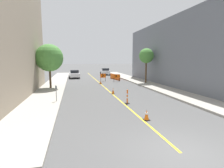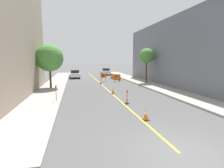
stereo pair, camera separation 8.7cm
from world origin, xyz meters
name	(u,v)px [view 1 (the left image)]	position (x,y,z in m)	size (l,w,h in m)	color
ground_plane	(181,153)	(0.00, 0.00, 0.00)	(300.00, 300.00, 0.00)	#4C4C4C
lane_stripe	(99,83)	(0.00, 21.15, 0.00)	(0.12, 42.29, 0.01)	gold
sidewalk_left	(56,83)	(-6.48, 21.15, 0.08)	(3.00, 42.29, 0.16)	#9E998E
sidewalk_right	(139,81)	(6.48, 21.15, 0.08)	(3.00, 42.29, 0.16)	#9E998E
building_facade_right	(181,53)	(10.98, 16.71, 4.42)	(6.00, 24.02, 8.84)	slate
traffic_cone_nearest	(147,115)	(0.22, 3.74, 0.31)	(0.36, 0.36, 0.63)	black
traffic_cone_second	(113,91)	(0.09, 11.97, 0.32)	(0.33, 0.33, 0.64)	black
traffic_cone_third	(101,82)	(-0.01, 19.86, 0.24)	(0.42, 0.42, 0.48)	black
delineator_post_front	(127,98)	(0.30, 7.74, 0.50)	(0.34, 0.34, 1.15)	black
arrow_barricade_primary	(103,76)	(0.87, 22.74, 0.90)	(0.92, 0.10, 1.29)	#EF560C
arrow_barricade_secondary	(117,76)	(3.00, 22.09, 0.86)	(1.06, 0.12, 1.20)	#EF560C
safety_mesh_fence	(115,77)	(3.48, 25.22, 0.49)	(0.83, 4.29, 0.97)	#EF560C
parked_car_curb_near	(74,74)	(-3.69, 29.27, 0.80)	(2.03, 4.39, 1.59)	silver
parked_car_curb_mid	(105,71)	(3.52, 35.36, 0.80)	(1.95, 4.36, 1.59)	silver
parking_meter_near_curb	(56,90)	(-5.33, 9.23, 1.08)	(0.12, 0.11, 1.30)	#4C4C51
street_tree_left_near	(49,58)	(-6.63, 16.47, 3.76)	(3.23, 3.23, 5.23)	#4C3823
street_tree_right_near	(146,56)	(6.63, 18.67, 4.09)	(2.16, 2.16, 5.05)	#4C3823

